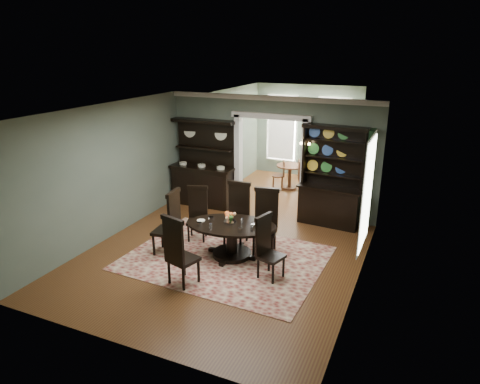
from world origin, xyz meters
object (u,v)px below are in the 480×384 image
(dining_table, at_px, (232,234))
(welsh_dresser, at_px, (331,190))
(sideboard, at_px, (204,176))
(parlor_table, at_px, (290,173))

(dining_table, bearing_deg, welsh_dresser, 48.57)
(dining_table, distance_m, sideboard, 3.26)
(dining_table, relative_size, parlor_table, 2.50)
(welsh_dresser, bearing_deg, parlor_table, 132.39)
(sideboard, bearing_deg, parlor_table, 51.15)
(dining_table, relative_size, sideboard, 0.87)
(welsh_dresser, height_order, parlor_table, welsh_dresser)
(sideboard, distance_m, welsh_dresser, 3.47)
(sideboard, height_order, welsh_dresser, welsh_dresser)
(sideboard, bearing_deg, welsh_dresser, -0.21)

